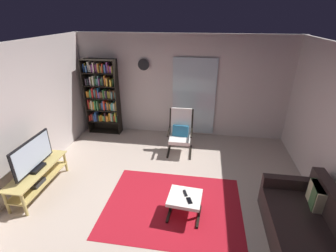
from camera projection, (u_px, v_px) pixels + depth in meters
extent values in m
plane|color=#B9A798|center=(163.00, 205.00, 4.22)|extent=(7.02, 7.02, 0.00)
cube|color=beige|center=(181.00, 87.00, 6.26)|extent=(5.60, 0.06, 2.60)
cube|color=beige|center=(2.00, 128.00, 4.04)|extent=(0.06, 6.00, 2.60)
cube|color=silver|center=(194.00, 97.00, 6.27)|extent=(1.10, 0.01, 2.00)
cube|color=#A71522|center=(173.00, 206.00, 4.21)|extent=(2.32, 1.78, 0.01)
cube|color=tan|center=(37.00, 170.00, 4.41)|extent=(0.42, 1.36, 0.02)
cube|color=tan|center=(40.00, 180.00, 4.51)|extent=(0.38, 1.30, 0.02)
cylinder|color=tan|center=(24.00, 205.00, 3.92)|extent=(0.05, 0.05, 0.44)
cylinder|color=tan|center=(65.00, 162.00, 5.05)|extent=(0.05, 0.05, 0.44)
cylinder|color=tan|center=(6.00, 203.00, 3.96)|extent=(0.05, 0.05, 0.44)
cylinder|color=tan|center=(51.00, 161.00, 5.09)|extent=(0.05, 0.05, 0.44)
cube|color=#28282D|center=(35.00, 182.00, 4.39)|extent=(0.25, 0.28, 0.07)
cube|color=black|center=(36.00, 168.00, 4.39)|extent=(0.20, 0.32, 0.05)
cube|color=black|center=(32.00, 154.00, 4.27)|extent=(0.04, 0.99, 0.54)
cube|color=silver|center=(33.00, 154.00, 4.26)|extent=(0.01, 0.93, 0.49)
cube|color=black|center=(87.00, 97.00, 6.48)|extent=(0.02, 0.30, 1.99)
cube|color=black|center=(118.00, 98.00, 6.36)|extent=(0.02, 0.30, 1.99)
cube|color=black|center=(104.00, 96.00, 6.55)|extent=(0.87, 0.02, 1.99)
cube|color=black|center=(106.00, 131.00, 6.84)|extent=(0.83, 0.28, 0.02)
cube|color=black|center=(105.00, 121.00, 6.70)|extent=(0.83, 0.28, 0.02)
cube|color=black|center=(104.00, 109.00, 6.56)|extent=(0.83, 0.28, 0.02)
cube|color=black|center=(102.00, 98.00, 6.42)|extent=(0.83, 0.28, 0.02)
cube|color=black|center=(101.00, 85.00, 6.28)|extent=(0.83, 0.28, 0.02)
cube|color=black|center=(99.00, 73.00, 6.14)|extent=(0.83, 0.28, 0.02)
cube|color=black|center=(98.00, 60.00, 6.01)|extent=(0.83, 0.28, 0.02)
cube|color=red|center=(91.00, 117.00, 6.71)|extent=(0.03, 0.23, 0.16)
cube|color=#C33633|center=(93.00, 116.00, 6.71)|extent=(0.02, 0.15, 0.19)
cube|color=brown|center=(94.00, 117.00, 6.71)|extent=(0.02, 0.16, 0.17)
cube|color=#2869A8|center=(95.00, 117.00, 6.69)|extent=(0.02, 0.13, 0.20)
cube|color=#3E5AB1|center=(96.00, 117.00, 6.68)|extent=(0.03, 0.23, 0.18)
cube|color=#2A55AC|center=(97.00, 115.00, 6.67)|extent=(0.03, 0.22, 0.27)
cube|color=#2F2635|center=(99.00, 117.00, 6.70)|extent=(0.03, 0.24, 0.18)
cube|color=#41803B|center=(100.00, 117.00, 6.70)|extent=(0.03, 0.18, 0.16)
cube|color=orange|center=(101.00, 117.00, 6.69)|extent=(0.02, 0.20, 0.15)
cube|color=orange|center=(102.00, 117.00, 6.68)|extent=(0.02, 0.19, 0.18)
cube|color=olive|center=(103.00, 118.00, 6.67)|extent=(0.04, 0.14, 0.16)
cube|color=#448C4E|center=(105.00, 118.00, 6.66)|extent=(0.04, 0.14, 0.16)
cube|color=#2F1D25|center=(106.00, 116.00, 6.63)|extent=(0.03, 0.16, 0.25)
cube|color=orange|center=(107.00, 118.00, 6.64)|extent=(0.03, 0.14, 0.16)
cube|color=orange|center=(108.00, 118.00, 6.64)|extent=(0.03, 0.15, 0.16)
cube|color=orange|center=(110.00, 117.00, 6.64)|extent=(0.04, 0.12, 0.23)
cube|color=beige|center=(112.00, 117.00, 6.61)|extent=(0.04, 0.10, 0.24)
cube|color=#437C4B|center=(113.00, 117.00, 6.63)|extent=(0.03, 0.19, 0.22)
cube|color=red|center=(115.00, 118.00, 6.64)|extent=(0.02, 0.14, 0.17)
cube|color=gold|center=(116.00, 117.00, 6.60)|extent=(0.04, 0.10, 0.26)
cube|color=#33844F|center=(117.00, 119.00, 6.59)|extent=(0.03, 0.16, 0.17)
cube|color=red|center=(90.00, 103.00, 6.56)|extent=(0.03, 0.19, 0.27)
cube|color=#A69838|center=(91.00, 105.00, 6.56)|extent=(0.02, 0.14, 0.19)
cube|color=#539B8F|center=(92.00, 106.00, 6.56)|extent=(0.02, 0.12, 0.16)
cube|color=beige|center=(93.00, 104.00, 6.54)|extent=(0.04, 0.24, 0.26)
cube|color=orange|center=(95.00, 105.00, 6.54)|extent=(0.03, 0.21, 0.22)
cube|color=#348A46|center=(96.00, 104.00, 6.52)|extent=(0.03, 0.23, 0.26)
cube|color=beige|center=(98.00, 106.00, 6.53)|extent=(0.03, 0.11, 0.18)
cube|color=#3F864A|center=(99.00, 105.00, 6.51)|extent=(0.02, 0.23, 0.25)
cube|color=brown|center=(101.00, 106.00, 6.54)|extent=(0.03, 0.13, 0.16)
cube|color=#3666B7|center=(102.00, 106.00, 6.53)|extent=(0.04, 0.11, 0.18)
cube|color=#2A6AA7|center=(104.00, 105.00, 6.51)|extent=(0.03, 0.13, 0.25)
cube|color=red|center=(105.00, 105.00, 6.51)|extent=(0.04, 0.22, 0.26)
cube|color=#2862B1|center=(107.00, 106.00, 6.50)|extent=(0.03, 0.12, 0.18)
cube|color=orange|center=(108.00, 105.00, 6.47)|extent=(0.02, 0.11, 0.23)
cube|color=brown|center=(109.00, 106.00, 6.49)|extent=(0.04, 0.19, 0.21)
cube|color=orange|center=(111.00, 106.00, 6.50)|extent=(0.03, 0.16, 0.18)
cube|color=teal|center=(112.00, 107.00, 6.48)|extent=(0.02, 0.17, 0.17)
cube|color=teal|center=(114.00, 106.00, 6.48)|extent=(0.04, 0.21, 0.22)
cube|color=beige|center=(115.00, 106.00, 6.48)|extent=(0.04, 0.22, 0.20)
cube|color=#A78E3D|center=(117.00, 105.00, 6.47)|extent=(0.03, 0.19, 0.25)
cube|color=orange|center=(88.00, 93.00, 6.45)|extent=(0.04, 0.21, 0.17)
cube|color=orange|center=(90.00, 94.00, 6.44)|extent=(0.02, 0.20, 0.16)
cube|color=#417A43|center=(91.00, 94.00, 6.43)|extent=(0.03, 0.17, 0.15)
cube|color=#2B8B53|center=(92.00, 93.00, 6.39)|extent=(0.03, 0.18, 0.22)
cube|color=red|center=(94.00, 92.00, 6.40)|extent=(0.03, 0.22, 0.26)
cube|color=#589194|center=(95.00, 93.00, 6.39)|extent=(0.04, 0.11, 0.22)
cube|color=black|center=(97.00, 92.00, 6.39)|extent=(0.03, 0.16, 0.26)
cube|color=red|center=(98.00, 93.00, 6.39)|extent=(0.02, 0.20, 0.21)
cube|color=#2A6AB4|center=(99.00, 92.00, 6.37)|extent=(0.02, 0.17, 0.26)
cube|color=#87388A|center=(100.00, 94.00, 6.40)|extent=(0.03, 0.22, 0.15)
cube|color=brown|center=(102.00, 94.00, 6.38)|extent=(0.03, 0.18, 0.16)
cube|color=brown|center=(103.00, 95.00, 6.39)|extent=(0.03, 0.21, 0.15)
cube|color=#3A8C41|center=(105.00, 93.00, 6.37)|extent=(0.03, 0.24, 0.23)
cube|color=beige|center=(106.00, 94.00, 6.35)|extent=(0.02, 0.12, 0.19)
cube|color=#2B1D31|center=(107.00, 94.00, 6.36)|extent=(0.04, 0.19, 0.19)
cube|color=olive|center=(109.00, 94.00, 6.36)|extent=(0.03, 0.18, 0.20)
cube|color=#A78D31|center=(110.00, 95.00, 6.35)|extent=(0.03, 0.13, 0.17)
cube|color=brown|center=(111.00, 94.00, 6.32)|extent=(0.03, 0.11, 0.21)
cube|color=#569091|center=(113.00, 95.00, 6.33)|extent=(0.03, 0.23, 0.18)
cube|color=brown|center=(115.00, 94.00, 6.33)|extent=(0.04, 0.16, 0.22)
cube|color=teal|center=(116.00, 95.00, 6.33)|extent=(0.02, 0.18, 0.17)
cube|color=#291F2F|center=(86.00, 81.00, 6.30)|extent=(0.02, 0.13, 0.17)
cube|color=#2F2733|center=(88.00, 81.00, 6.29)|extent=(0.04, 0.24, 0.17)
cube|color=#222D2C|center=(89.00, 81.00, 6.29)|extent=(0.02, 0.22, 0.17)
cube|color=#903E93|center=(91.00, 81.00, 6.29)|extent=(0.02, 0.14, 0.17)
cube|color=#BBB6B2|center=(91.00, 81.00, 6.25)|extent=(0.03, 0.13, 0.22)
cube|color=olive|center=(93.00, 80.00, 6.27)|extent=(0.03, 0.15, 0.22)
cube|color=beige|center=(94.00, 80.00, 6.23)|extent=(0.03, 0.21, 0.25)
cube|color=#32783F|center=(96.00, 81.00, 6.24)|extent=(0.03, 0.12, 0.20)
cube|color=#588798|center=(98.00, 82.00, 6.25)|extent=(0.03, 0.16, 0.18)
cube|color=slate|center=(99.00, 80.00, 6.25)|extent=(0.03, 0.19, 0.25)
cube|color=#913987|center=(100.00, 81.00, 6.26)|extent=(0.02, 0.22, 0.18)
cube|color=#397F46|center=(102.00, 82.00, 6.25)|extent=(0.04, 0.13, 0.18)
cube|color=#272F31|center=(103.00, 81.00, 6.23)|extent=(0.04, 0.18, 0.23)
cube|color=orange|center=(105.00, 80.00, 6.21)|extent=(0.03, 0.11, 0.25)
cube|color=red|center=(107.00, 81.00, 6.23)|extent=(0.03, 0.14, 0.20)
cube|color=gold|center=(108.00, 82.00, 6.20)|extent=(0.04, 0.22, 0.21)
cube|color=#291E35|center=(110.00, 82.00, 6.22)|extent=(0.04, 0.12, 0.16)
cube|color=gold|center=(112.00, 82.00, 6.18)|extent=(0.04, 0.20, 0.18)
cube|color=#3D7D4B|center=(114.00, 82.00, 6.20)|extent=(0.03, 0.14, 0.18)
cube|color=#2855B3|center=(84.00, 68.00, 6.16)|extent=(0.02, 0.15, 0.20)
cube|color=gold|center=(86.00, 67.00, 6.16)|extent=(0.02, 0.10, 0.21)
cube|color=#3C6DB0|center=(87.00, 69.00, 6.14)|extent=(0.04, 0.15, 0.16)
cube|color=beige|center=(89.00, 67.00, 6.13)|extent=(0.04, 0.12, 0.26)
cube|color=beige|center=(91.00, 69.00, 6.13)|extent=(0.03, 0.11, 0.17)
cube|color=#913A8E|center=(93.00, 68.00, 6.11)|extent=(0.04, 0.11, 0.20)
cube|color=beige|center=(94.00, 67.00, 6.09)|extent=(0.04, 0.20, 0.25)
cube|color=#993B87|center=(96.00, 68.00, 6.09)|extent=(0.03, 0.10, 0.20)
cube|color=beige|center=(98.00, 68.00, 6.10)|extent=(0.03, 0.11, 0.23)
cube|color=orange|center=(99.00, 68.00, 6.10)|extent=(0.03, 0.21, 0.22)
cube|color=teal|center=(101.00, 69.00, 6.10)|extent=(0.02, 0.10, 0.18)
cube|color=#A49135|center=(102.00, 69.00, 6.11)|extent=(0.04, 0.17, 0.17)
cube|color=red|center=(103.00, 68.00, 6.07)|extent=(0.03, 0.19, 0.23)
cube|color=#3A7C42|center=(105.00, 68.00, 6.07)|extent=(0.02, 0.14, 0.21)
cube|color=#3A58A5|center=(106.00, 68.00, 6.05)|extent=(0.04, 0.18, 0.21)
cube|color=#8A4293|center=(108.00, 67.00, 6.05)|extent=(0.04, 0.15, 0.26)
cube|color=brown|center=(109.00, 69.00, 6.06)|extent=(0.03, 0.16, 0.19)
cube|color=#8B3589|center=(111.00, 69.00, 6.05)|extent=(0.04, 0.15, 0.17)
cube|color=olive|center=(113.00, 69.00, 6.04)|extent=(0.03, 0.21, 0.18)
cube|color=#2B1F1E|center=(304.00, 235.00, 3.42)|extent=(0.91, 1.71, 0.40)
cube|color=#2B1F1E|center=(291.00, 183.00, 3.99)|extent=(0.91, 0.14, 0.20)
cube|color=beige|center=(316.00, 196.00, 3.60)|extent=(0.17, 0.39, 0.34)
cube|color=#466D3F|center=(316.00, 195.00, 3.62)|extent=(0.19, 0.40, 0.34)
cube|color=black|center=(191.00, 152.00, 5.78)|extent=(0.05, 0.60, 0.04)
cube|color=black|center=(192.00, 123.00, 5.74)|extent=(0.04, 0.18, 0.63)
cube|color=black|center=(192.00, 132.00, 5.58)|extent=(0.05, 0.52, 0.03)
cube|color=black|center=(169.00, 151.00, 5.84)|extent=(0.05, 0.60, 0.04)
cube|color=black|center=(170.00, 121.00, 5.80)|extent=(0.04, 0.18, 0.63)
cube|color=black|center=(169.00, 131.00, 5.64)|extent=(0.05, 0.52, 0.03)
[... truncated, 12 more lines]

